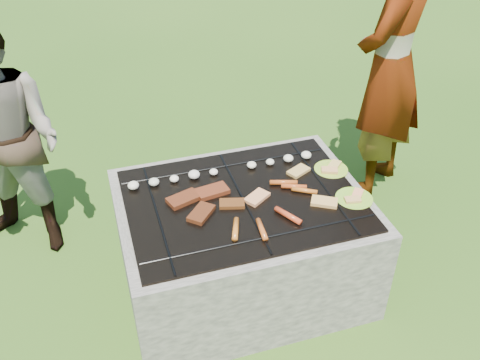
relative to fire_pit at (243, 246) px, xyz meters
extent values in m
plane|color=#224711|center=(0.00, 0.00, -0.28)|extent=(60.00, 60.00, 0.00)
cube|color=#A59D92|center=(0.00, 0.41, 0.02)|extent=(1.30, 0.18, 0.60)
cube|color=#A79F94|center=(0.00, -0.41, 0.02)|extent=(1.30, 0.18, 0.60)
cube|color=gray|center=(-0.56, 0.00, 0.02)|extent=(0.18, 0.64, 0.60)
cube|color=#9C958A|center=(0.56, 0.00, 0.02)|extent=(0.18, 0.64, 0.60)
cube|color=black|center=(0.00, 0.00, -0.04)|extent=(0.94, 0.64, 0.48)
sphere|color=#FF5914|center=(0.00, 0.00, 0.18)|extent=(0.10, 0.10, 0.10)
cube|color=black|center=(0.00, 0.00, 0.32)|extent=(1.20, 0.90, 0.01)
cylinder|color=black|center=(-0.45, 0.00, 0.33)|extent=(0.01, 0.88, 0.01)
cylinder|color=black|center=(0.00, 0.00, 0.33)|extent=(0.01, 0.88, 0.01)
cylinder|color=black|center=(0.45, 0.00, 0.33)|extent=(0.01, 0.88, 0.01)
cylinder|color=black|center=(0.00, -0.32, 0.33)|extent=(1.18, 0.01, 0.01)
cylinder|color=black|center=(0.00, 0.32, 0.33)|extent=(1.18, 0.01, 0.01)
ellipsoid|color=#EEE6C9|center=(-0.53, 0.26, 0.35)|extent=(0.06, 0.06, 0.04)
ellipsoid|color=beige|center=(-0.42, 0.26, 0.35)|extent=(0.06, 0.06, 0.04)
ellipsoid|color=white|center=(-0.31, 0.26, 0.35)|extent=(0.05, 0.05, 0.04)
ellipsoid|color=beige|center=(-0.20, 0.26, 0.35)|extent=(0.06, 0.06, 0.04)
ellipsoid|color=white|center=(-0.09, 0.26, 0.35)|extent=(0.05, 0.05, 0.03)
ellipsoid|color=#F1ECCD|center=(0.13, 0.26, 0.35)|extent=(0.05, 0.05, 0.04)
ellipsoid|color=beige|center=(0.25, 0.26, 0.35)|extent=(0.05, 0.05, 0.03)
ellipsoid|color=#F2E7CD|center=(0.36, 0.26, 0.35)|extent=(0.06, 0.06, 0.04)
ellipsoid|color=beige|center=(0.47, 0.26, 0.35)|extent=(0.06, 0.06, 0.04)
cube|color=brown|center=(-0.30, 0.08, 0.34)|extent=(0.19, 0.14, 0.02)
cube|color=#98361B|center=(-0.14, 0.10, 0.34)|extent=(0.18, 0.12, 0.02)
cube|color=brown|center=(-0.24, -0.06, 0.34)|extent=(0.17, 0.17, 0.02)
cube|color=brown|center=(-0.07, -0.03, 0.34)|extent=(0.14, 0.10, 0.02)
cylinder|color=#BE761F|center=(0.25, 0.06, 0.34)|extent=(0.15, 0.07, 0.03)
cylinder|color=#DB5224|center=(0.29, 0.01, 0.34)|extent=(0.14, 0.07, 0.03)
cylinder|color=orange|center=(0.33, -0.04, 0.34)|extent=(0.13, 0.09, 0.03)
cylinder|color=#E34A25|center=(0.17, -0.21, 0.34)|extent=(0.10, 0.16, 0.03)
cylinder|color=orange|center=(-0.11, -0.23, 0.34)|extent=(0.08, 0.15, 0.03)
cylinder|color=#CC6021|center=(0.01, -0.27, 0.34)|extent=(0.04, 0.15, 0.03)
cube|color=#F2AC7B|center=(0.07, -0.02, 0.34)|extent=(0.15, 0.14, 0.02)
cube|color=tan|center=(0.39, -0.16, 0.34)|extent=(0.16, 0.13, 0.02)
cube|color=tan|center=(0.37, 0.14, 0.34)|extent=(0.14, 0.12, 0.02)
cylinder|color=#C6DF35|center=(0.56, 0.12, 0.32)|extent=(0.20, 0.20, 0.01)
cube|color=#E6AC75|center=(0.54, 0.10, 0.34)|extent=(0.10, 0.09, 0.02)
cube|color=#E8D577|center=(0.59, 0.14, 0.34)|extent=(0.10, 0.10, 0.01)
cylinder|color=#BBCD31|center=(0.56, -0.17, 0.32)|extent=(0.25, 0.25, 0.01)
cube|color=#E5B275|center=(0.54, -0.19, 0.34)|extent=(0.09, 0.06, 0.01)
cube|color=#FBB080|center=(0.59, -0.15, 0.34)|extent=(0.09, 0.09, 0.01)
imported|color=gray|center=(1.20, 0.65, 0.64)|extent=(0.80, 0.76, 1.85)
imported|color=gray|center=(-1.18, 0.72, 0.46)|extent=(0.91, 0.85, 1.48)
camera|label=1|loc=(-0.67, -2.10, 2.04)|focal=40.00mm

